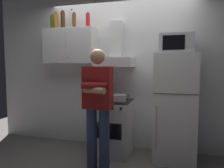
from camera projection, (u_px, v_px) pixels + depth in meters
ground_plane at (112, 159)px, 3.21m from camera, size 7.00×7.00×0.00m
back_wall_tiled at (121, 70)px, 3.66m from camera, size 4.80×0.10×2.70m
upper_cabinet at (71, 47)px, 3.64m from camera, size 0.90×0.37×0.60m
stove_oven at (113, 126)px, 3.42m from camera, size 0.60×0.62×0.87m
range_hood at (115, 55)px, 3.44m from camera, size 0.60×0.44×0.75m
refrigerator at (175, 107)px, 3.14m from camera, size 0.60×0.62×1.60m
microwave at (176, 44)px, 3.07m from camera, size 0.48×0.37×0.28m
person_standing at (98, 105)px, 2.81m from camera, size 0.38×0.33×1.64m
cooking_pot at (119, 98)px, 3.23m from camera, size 0.32×0.22×0.10m
bottle_rum_dark at (63, 20)px, 3.61m from camera, size 0.07×0.07×0.31m
bottle_soda_red at (88, 21)px, 3.53m from camera, size 0.07×0.07×0.26m
bottle_liquor_amber at (56, 21)px, 3.65m from camera, size 0.08×0.08×0.29m
bottle_beer_brown at (74, 21)px, 3.55m from camera, size 0.06×0.06×0.26m
bottle_olive_oil at (52, 23)px, 3.70m from camera, size 0.06×0.06×0.26m
bottle_vodka_clear at (72, 20)px, 3.63m from camera, size 0.07×0.07×0.34m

